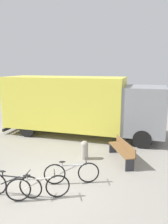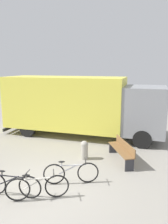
% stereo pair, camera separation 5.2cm
% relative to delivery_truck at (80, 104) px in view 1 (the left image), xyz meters
% --- Properties ---
extents(ground_plane, '(60.00, 60.00, 0.00)m').
position_rel_delivery_truck_xyz_m(ground_plane, '(-0.41, -5.51, -1.75)').
color(ground_plane, gray).
extents(delivery_truck, '(8.80, 3.60, 3.19)m').
position_rel_delivery_truck_xyz_m(delivery_truck, '(0.00, 0.00, 0.00)').
color(delivery_truck, '#EAE04C').
rests_on(delivery_truck, ground).
extents(park_bench, '(1.02, 1.91, 0.81)m').
position_rel_delivery_truck_xyz_m(park_bench, '(2.20, -3.10, -1.27)').
color(park_bench, brown).
rests_on(park_bench, ground).
extents(bicycle_near, '(1.80, 0.44, 0.79)m').
position_rel_delivery_truck_xyz_m(bicycle_near, '(-1.04, -6.03, -1.37)').
color(bicycle_near, black).
rests_on(bicycle_near, ground).
extents(bicycle_middle, '(1.72, 0.65, 0.79)m').
position_rel_delivery_truck_xyz_m(bicycle_middle, '(-0.27, -6.06, -1.37)').
color(bicycle_middle, black).
rests_on(bicycle_middle, ground).
extents(bicycle_far, '(1.76, 0.55, 0.79)m').
position_rel_delivery_truck_xyz_m(bicycle_far, '(0.51, -5.09, -1.37)').
color(bicycle_far, black).
rests_on(bicycle_far, ground).
extents(bollard_near_bench, '(0.30, 0.30, 0.78)m').
position_rel_delivery_truck_xyz_m(bollard_near_bench, '(0.68, -3.12, -1.32)').
color(bollard_near_bench, '#9E998C').
rests_on(bollard_near_bench, ground).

